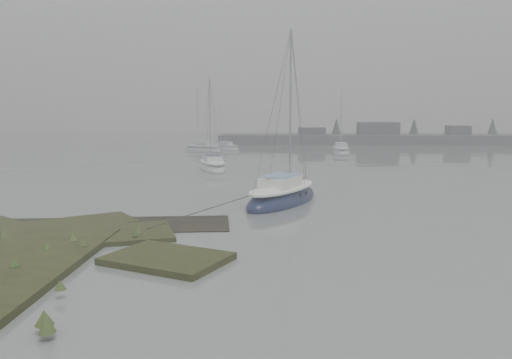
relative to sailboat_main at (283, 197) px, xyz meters
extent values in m
plane|color=slate|center=(-4.29, 20.18, -0.29)|extent=(160.00, 160.00, 0.00)
cube|color=#4C4F51|center=(21.71, 52.18, 0.31)|extent=(60.00, 8.00, 1.60)
cube|color=#424247|center=(5.71, 51.18, 1.11)|extent=(4.00, 3.00, 2.20)
cube|color=#424247|center=(15.71, 51.18, 1.51)|extent=(6.00, 3.00, 3.00)
cube|color=#424247|center=(27.71, 51.18, 1.26)|extent=(3.00, 3.00, 2.50)
cone|color=#384238|center=(9.71, 53.18, 1.91)|extent=(2.00, 2.00, 3.50)
cone|color=#384238|center=(21.71, 53.18, 1.91)|extent=(2.00, 2.00, 3.50)
cone|color=#384238|center=(33.71, 53.18, 1.91)|extent=(2.00, 2.00, 3.50)
ellipsoid|color=#131B3A|center=(0.01, 0.01, -0.18)|extent=(4.95, 6.97, 1.62)
ellipsoid|color=white|center=(0.01, 0.01, 0.47)|extent=(4.17, 6.00, 0.46)
cube|color=white|center=(-0.12, -0.24, 0.87)|extent=(2.31, 2.69, 0.48)
cube|color=#779ABE|center=(-0.12, -0.24, 1.14)|extent=(2.13, 2.48, 0.08)
cylinder|color=#939399|center=(0.39, 0.78, 4.63)|extent=(0.11, 0.11, 7.65)
cylinder|color=#939399|center=(-0.21, -0.41, 1.14)|extent=(1.27, 2.43, 0.09)
ellipsoid|color=silver|center=(-5.31, 14.93, -0.19)|extent=(3.48, 6.05, 1.40)
ellipsoid|color=white|center=(-5.31, 14.93, 0.36)|extent=(2.91, 5.23, 0.39)
cube|color=white|center=(-5.24, 14.69, 0.71)|extent=(1.75, 2.24, 0.41)
cube|color=#1C244B|center=(-5.24, 14.69, 0.94)|extent=(1.63, 2.06, 0.07)
cylinder|color=#939399|center=(-5.52, 15.63, 3.94)|extent=(0.09, 0.09, 6.57)
cylinder|color=#939399|center=(-5.19, 14.53, 0.94)|extent=(0.74, 2.22, 0.07)
ellipsoid|color=#B0B3B9|center=(-8.81, 35.21, -0.19)|extent=(5.72, 4.88, 1.39)
ellipsoid|color=silver|center=(-8.81, 35.21, 0.36)|extent=(4.90, 4.15, 0.39)
cube|color=silver|center=(-8.61, 35.07, 0.70)|extent=(2.30, 2.14, 0.41)
cube|color=silver|center=(-8.61, 35.07, 0.93)|extent=(2.12, 1.98, 0.07)
cylinder|color=#939399|center=(-9.40, 35.65, 3.91)|extent=(0.09, 0.09, 6.53)
cylinder|color=#939399|center=(-8.48, 34.97, 0.93)|extent=(1.89, 1.41, 0.07)
ellipsoid|color=#B9BDC4|center=(7.53, 32.39, -0.19)|extent=(2.31, 5.98, 1.42)
ellipsoid|color=white|center=(7.53, 32.39, 0.38)|extent=(1.88, 5.20, 0.40)
cube|color=white|center=(7.51, 32.14, 0.73)|extent=(1.39, 2.09, 0.42)
cube|color=#A9ACB5|center=(7.51, 32.14, 0.96)|extent=(1.29, 1.92, 0.07)
cylinder|color=#939399|center=(7.58, 33.14, 4.02)|extent=(0.09, 0.09, 6.71)
cylinder|color=#939399|center=(7.50, 31.97, 0.96)|extent=(0.23, 2.35, 0.08)
ellipsoid|color=silver|center=(-6.43, 38.46, -0.21)|extent=(4.66, 4.06, 1.14)
ellipsoid|color=silver|center=(-6.43, 38.46, 0.24)|extent=(3.99, 3.45, 0.32)
cube|color=silver|center=(-6.27, 38.34, 0.52)|extent=(1.89, 1.77, 0.33)
cube|color=silver|center=(-6.27, 38.34, 0.71)|extent=(1.74, 1.64, 0.05)
cylinder|color=#939399|center=(-6.91, 38.82, 3.15)|extent=(0.07, 0.07, 5.35)
cylinder|color=#939399|center=(-6.17, 38.25, 0.71)|extent=(1.53, 1.18, 0.06)
camera|label=1|loc=(-0.67, -25.05, 4.19)|focal=35.00mm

